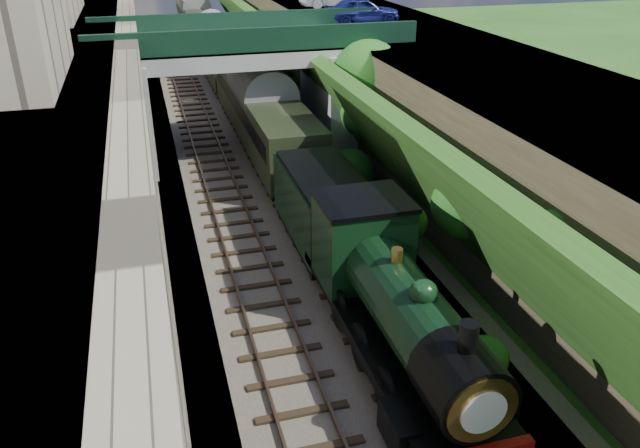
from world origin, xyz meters
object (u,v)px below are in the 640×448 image
(tree, at_px, (369,79))
(locomotive, at_px, (396,307))
(car_blue, at_px, (362,11))
(road_bridge, at_px, (259,81))
(tender, at_px, (324,211))

(tree, distance_m, locomotive, 16.55)
(locomotive, bearing_deg, car_blue, 73.51)
(road_bridge, distance_m, tender, 11.95)
(locomotive, bearing_deg, tree, 73.21)
(road_bridge, height_order, car_blue, car_blue)
(tree, xyz_separation_m, tender, (-4.71, -8.26, -3.03))
(road_bridge, bearing_deg, car_blue, 26.40)
(road_bridge, xyz_separation_m, tender, (0.26, -11.69, -2.46))
(car_blue, bearing_deg, tender, 158.31)
(car_blue, xyz_separation_m, tender, (-6.65, -15.12, -5.38))
(locomotive, relative_size, tender, 1.70)
(locomotive, bearing_deg, road_bridge, 90.77)
(road_bridge, xyz_separation_m, car_blue, (6.91, 3.43, 2.92))
(road_bridge, height_order, tender, road_bridge)
(locomotive, height_order, tender, locomotive)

